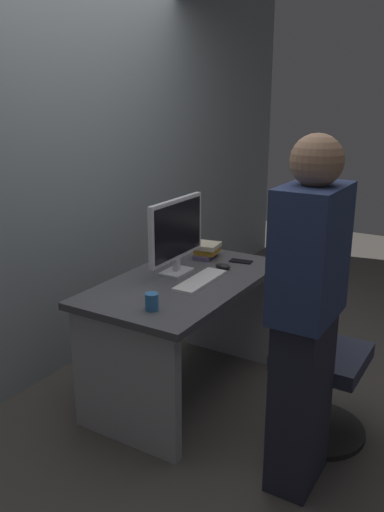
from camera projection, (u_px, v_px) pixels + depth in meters
ground_plane at (185, 390)px, 3.35m from camera, size 9.00×9.00×0.00m
wall_back at (61, 140)px, 3.36m from camera, size 6.40×0.10×3.00m
desk at (185, 316)px, 3.20m from camera, size 1.31×0.74×0.74m
office_chair at (311, 359)px, 2.85m from camera, size 0.52×0.52×0.94m
person_at_desk at (306, 318)px, 2.35m from camera, size 0.40×0.24×1.64m
monitor at (177, 232)px, 3.16m from camera, size 0.54×0.14×0.46m
keyboard at (200, 281)px, 3.08m from camera, size 0.43×0.14×0.02m
mouse at (223, 266)px, 3.31m from camera, size 0.06×0.10×0.03m
cup_near_keyboard at (152, 302)px, 2.68m from camera, size 0.07×0.07×0.09m
book_stack at (207, 250)px, 3.53m from camera, size 0.22×0.18×0.10m
cell_phone at (241, 261)px, 3.45m from camera, size 0.09×0.15×0.01m
handbag at (296, 343)px, 3.67m from camera, size 0.34×0.14×0.38m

